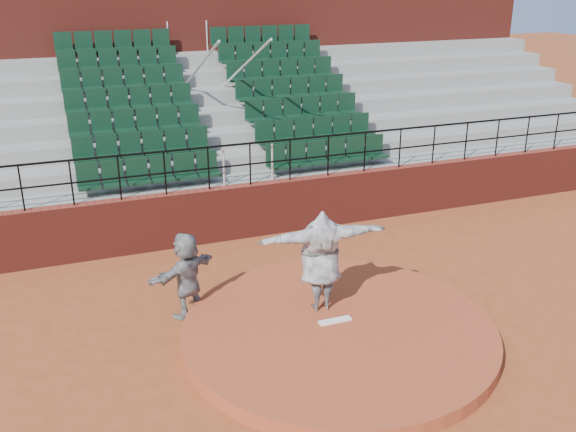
% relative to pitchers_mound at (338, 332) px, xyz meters
% --- Properties ---
extents(ground, '(90.00, 90.00, 0.00)m').
position_rel_pitchers_mound_xyz_m(ground, '(0.00, 0.00, -0.12)').
color(ground, brown).
rests_on(ground, ground).
extents(pitchers_mound, '(5.50, 5.50, 0.25)m').
position_rel_pitchers_mound_xyz_m(pitchers_mound, '(0.00, 0.00, 0.00)').
color(pitchers_mound, '#A14224').
rests_on(pitchers_mound, ground).
extents(pitching_rubber, '(0.60, 0.15, 0.03)m').
position_rel_pitchers_mound_xyz_m(pitching_rubber, '(0.00, 0.15, 0.14)').
color(pitching_rubber, white).
rests_on(pitching_rubber, pitchers_mound).
extents(boundary_wall, '(24.00, 0.30, 1.30)m').
position_rel_pitchers_mound_xyz_m(boundary_wall, '(0.00, 5.00, 0.53)').
color(boundary_wall, maroon).
rests_on(boundary_wall, ground).
extents(wall_railing, '(24.04, 0.05, 1.03)m').
position_rel_pitchers_mound_xyz_m(wall_railing, '(0.00, 5.00, 1.90)').
color(wall_railing, black).
rests_on(wall_railing, boundary_wall).
extents(seating_deck, '(24.00, 5.97, 4.63)m').
position_rel_pitchers_mound_xyz_m(seating_deck, '(0.00, 8.65, 1.32)').
color(seating_deck, gray).
rests_on(seating_deck, ground).
extents(press_box_facade, '(24.00, 3.00, 7.10)m').
position_rel_pitchers_mound_xyz_m(press_box_facade, '(0.00, 12.60, 3.43)').
color(press_box_facade, maroon).
rests_on(press_box_facade, ground).
extents(pitcher, '(2.38, 0.82, 1.90)m').
position_rel_pitchers_mound_xyz_m(pitcher, '(-0.05, 0.72, 1.08)').
color(pitcher, black).
rests_on(pitcher, pitchers_mound).
extents(fielder, '(1.56, 1.20, 1.64)m').
position_rel_pitchers_mound_xyz_m(fielder, '(-2.27, 1.77, 0.70)').
color(fielder, black).
rests_on(fielder, ground).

